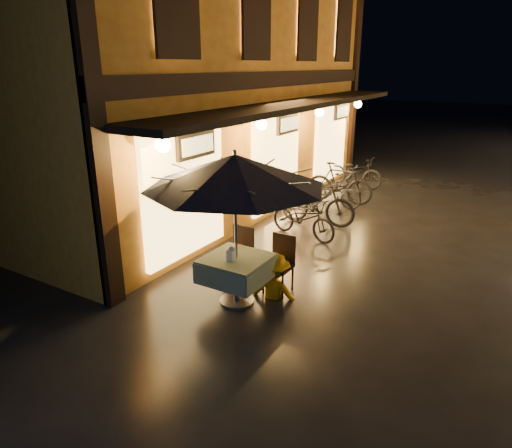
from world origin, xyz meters
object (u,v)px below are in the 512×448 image
Objects in this scene: person_orange at (236,244)px; bicycle_0 at (303,218)px; cafe_table at (236,269)px; table_lantern at (231,252)px; person_yellow at (275,256)px; patio_umbrella at (235,171)px.

person_orange is 2.68m from bicycle_0.
table_lantern is at bearing -90.00° from cafe_table.
person_orange is at bearing 117.60° from table_lantern.
person_yellow is 2.82m from bicycle_0.
bicycle_0 reaches higher than cafe_table.
patio_umbrella is 3.66m from bicycle_0.
patio_umbrella is at bearing 90.00° from table_lantern.
cafe_table is 3.96× the size of table_lantern.
cafe_table is at bearing 172.87° from patio_umbrella.
table_lantern is 3.41m from bicycle_0.
table_lantern is (-0.00, -0.14, -1.23)m from patio_umbrella.
person_yellow is (0.41, 0.65, -0.21)m from table_lantern.
person_yellow is at bearing 58.02° from table_lantern.
person_orange is (-0.36, 0.69, -0.18)m from table_lantern.
table_lantern is 0.80m from person_yellow.
patio_umbrella is (0.00, -0.00, 1.56)m from cafe_table.
person_yellow is 0.84× the size of bicycle_0.
table_lantern is 0.15× the size of bicycle_0.
table_lantern reaches higher than bicycle_0.
table_lantern is at bearing -161.49° from bicycle_0.
person_yellow reaches higher than cafe_table.
cafe_table is 3.24m from bicycle_0.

